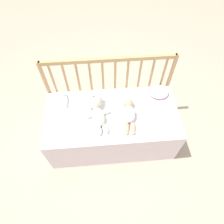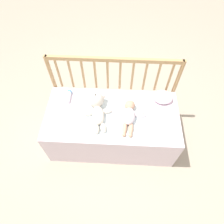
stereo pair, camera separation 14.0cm
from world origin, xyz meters
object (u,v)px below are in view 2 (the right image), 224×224
Objects in this scene: baby at (129,115)px; small_pillow at (163,97)px; baby_bottle at (69,96)px; teddy_bear at (97,107)px.

baby is 1.86× the size of small_pillow.
baby is 0.64m from baby_bottle.
teddy_bear is 0.31m from baby.
small_pillow is at bearing 15.62° from teddy_bear.
baby is at bearing -12.26° from teddy_bear.
teddy_bear is 2.54× the size of baby_bottle.
small_pillow is (0.33, 0.24, -0.01)m from baby.
teddy_bear is 0.34m from baby_bottle.
baby_bottle is (-0.60, 0.22, -0.02)m from baby.
baby reaches higher than baby_bottle.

